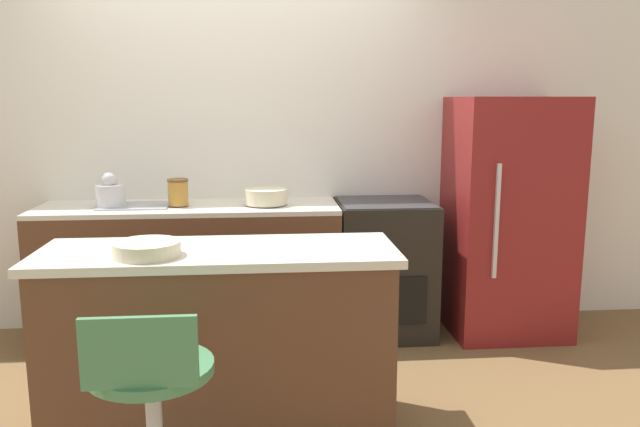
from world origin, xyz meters
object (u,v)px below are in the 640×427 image
(oven_range, at_px, (384,268))
(kettle, at_px, (110,193))
(mixing_bowl, at_px, (266,196))
(refrigerator, at_px, (508,217))
(stool_chair, at_px, (152,415))

(oven_range, relative_size, kettle, 4.16)
(kettle, height_order, mixing_bowl, kettle)
(kettle, bearing_deg, refrigerator, -0.18)
(refrigerator, xyz_separation_m, kettle, (-2.61, 0.01, 0.20))
(oven_range, height_order, stool_chair, oven_range)
(refrigerator, relative_size, stool_chair, 1.81)
(refrigerator, bearing_deg, oven_range, 177.57)
(oven_range, height_order, kettle, kettle)
(oven_range, bearing_deg, refrigerator, -2.43)
(refrigerator, distance_m, kettle, 2.62)
(kettle, bearing_deg, stool_chair, -73.46)
(refrigerator, height_order, stool_chair, refrigerator)
(oven_range, relative_size, refrigerator, 0.57)
(mixing_bowl, bearing_deg, refrigerator, -0.29)
(mixing_bowl, bearing_deg, kettle, 180.00)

